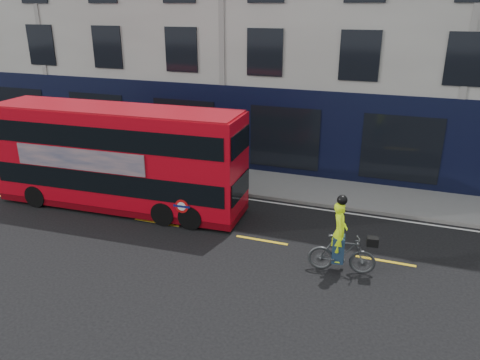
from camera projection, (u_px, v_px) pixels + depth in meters
The scene contains 8 objects.
ground at pixel (134, 241), 15.66m from camera, with size 120.00×120.00×0.00m, color black.
pavement at pixel (211, 177), 21.36m from camera, with size 60.00×3.00×0.12m, color gray.
kerb at pixel (197, 188), 20.04m from camera, with size 60.00×0.12×0.13m, color slate.
building_terrace at pixel (257, 4), 24.43m from camera, with size 50.00×10.07×15.00m.
road_edge_line at pixel (194, 192), 19.79m from camera, with size 58.00×0.10×0.01m, color silver.
lane_dashes at pixel (157, 222), 16.98m from camera, with size 58.00×0.12×0.01m, color yellow, non-canonical shape.
bus at pixel (119, 158), 17.63m from camera, with size 9.85×2.66×3.93m.
cyclist at pixel (341, 247), 13.59m from camera, with size 2.02×0.81×2.43m.
Camera 1 is at (8.10, -11.90, 7.40)m, focal length 35.00 mm.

